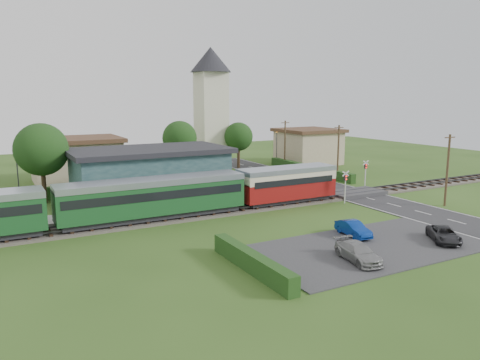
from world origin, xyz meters
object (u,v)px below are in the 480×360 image
church_tower (211,98)px  pedestrian_near (243,189)px  house_east (308,146)px  crossing_signal_far (366,170)px  train (116,201)px  house_west (76,159)px  equipment_hut (81,201)px  car_on_road (304,175)px  pedestrian_far (94,205)px  crossing_signal_near (345,182)px  station_building (150,173)px  car_park_blue (353,229)px  car_park_dark (444,234)px  car_park_silver (358,252)px

church_tower → pedestrian_near: bearing=-107.4°
house_east → crossing_signal_far: (-6.40, -19.61, -0.66)m
train → church_tower: (20.76, 26.00, 8.05)m
house_west → equipment_hut: bearing=-98.6°
car_on_road → house_east: bearing=-36.4°
crossing_signal_far → pedestrian_far: size_ratio=1.90×
church_tower → crossing_signal_near: bearing=-87.2°
train → house_east: size_ratio=4.91×
equipment_hut → pedestrian_far: (1.07, -0.14, -0.44)m
house_east → equipment_hut: bearing=-153.7°
station_building → crossing_signal_far: (23.60, -6.60, -0.55)m
house_west → pedestrian_near: bearing=-56.6°
house_west → church_tower: bearing=8.5°
house_east → pedestrian_far: house_east is taller
equipment_hut → car_park_blue: size_ratio=0.74×
equipment_hut → crossing_signal_far: (31.60, -0.81, 0.39)m
crossing_signal_far → car_park_dark: size_ratio=0.87×
equipment_hut → crossing_signal_far: 31.61m
car_park_blue → car_park_silver: bearing=-121.6°
equipment_hut → car_on_road: (28.50, 6.80, -1.13)m
church_tower → car_park_dark: (-0.73, -41.70, -9.62)m
church_tower → car_park_silver: size_ratio=4.37×
train → station_building: bearing=57.4°
station_building → car_park_dark: station_building is taller
house_west → car_park_dark: 43.29m
house_east → station_building: bearing=-156.6°
house_west → station_building: bearing=-70.4°
church_tower → equipment_hut: bearing=-135.3°
car_on_road → car_park_dark: size_ratio=0.88×
station_building → car_park_silver: size_ratio=3.97×
equipment_hut → pedestrian_far: size_ratio=1.48×
pedestrian_near → church_tower: bearing=-85.7°
station_building → crossing_signal_far: bearing=-15.6°
train → car_park_blue: (15.09, -11.50, -1.53)m
crossing_signal_far → church_tower: bearing=110.0°
church_tower → house_west: (-20.00, -3.00, -7.43)m
car_on_road → train: bearing=112.8°
car_on_road → pedestrian_near: (-12.59, -6.59, 0.62)m
train → car_on_road: bearing=20.8°
house_east → car_park_dark: size_ratio=2.32×
station_building → train: size_ratio=0.37×
crossing_signal_far → pedestrian_far: (-30.53, 0.67, -0.83)m
train → car_on_road: 28.14m
church_tower → pedestrian_far: 32.96m
car_park_blue → equipment_hut: bearing=146.9°
car_park_blue → car_park_silver: size_ratio=0.86×
church_tower → car_park_silver: bearing=-102.4°
car_park_blue → church_tower: bearing=88.6°
equipment_hut → car_on_road: equipment_hut is taller
church_tower → car_on_road: church_tower is taller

